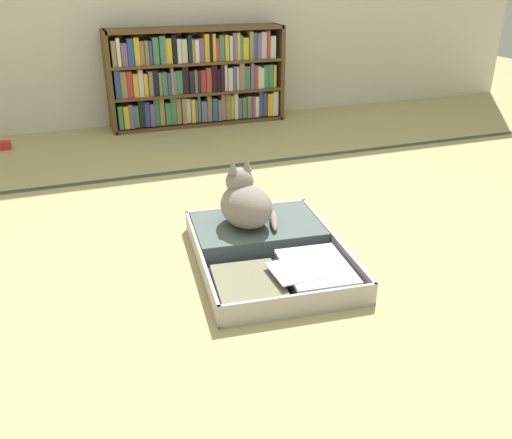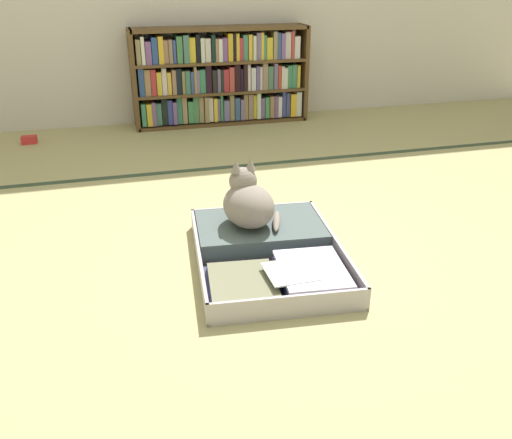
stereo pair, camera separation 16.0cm
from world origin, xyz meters
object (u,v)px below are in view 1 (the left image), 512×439
Objects in this scene: bookshelf at (196,78)px; open_suitcase at (268,249)px; small_red_pouch at (3,146)px; black_cat at (245,203)px.

bookshelf reaches higher than open_suitcase.
bookshelf is at bearing 8.23° from small_red_pouch.
bookshelf is 13.27× the size of small_red_pouch.
open_suitcase is at bearing -73.72° from black_cat.
open_suitcase reaches higher than small_red_pouch.
small_red_pouch is at bearing -171.77° from bookshelf.
black_cat is at bearing 106.28° from open_suitcase.
small_red_pouch is (-1.08, 1.83, -0.17)m from black_cat.
open_suitcase is (-0.26, -2.19, -0.31)m from bookshelf.
black_cat reaches higher than open_suitcase.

